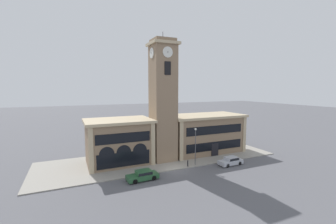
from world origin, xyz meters
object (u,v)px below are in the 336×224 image
(parked_car_near, at_px, (143,175))
(parked_car_mid, at_px, (231,161))
(street_lamp, at_px, (195,141))
(bollard, at_px, (188,163))

(parked_car_near, xyz_separation_m, parked_car_mid, (15.39, -0.00, -0.01))
(parked_car_mid, height_order, street_lamp, street_lamp)
(parked_car_near, relative_size, bollard, 4.24)
(bollard, bearing_deg, parked_car_near, -167.20)
(parked_car_mid, bearing_deg, bollard, -17.48)
(parked_car_mid, height_order, bollard, parked_car_mid)
(parked_car_mid, bearing_deg, parked_car_near, -2.99)
(parked_car_near, height_order, bollard, parked_car_near)
(parked_car_mid, bearing_deg, street_lamp, -23.58)
(parked_car_near, xyz_separation_m, street_lamp, (9.75, 2.12, 3.45))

